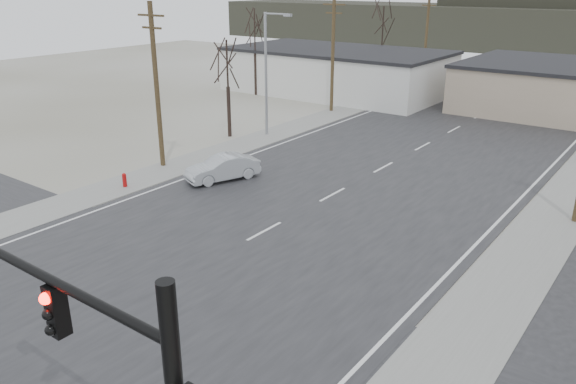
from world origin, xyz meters
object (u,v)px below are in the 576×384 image
(sedan_crossing, at_px, (223,168))
(fire_hydrant, at_px, (125,180))
(traffic_signal_mast, at_px, (101,377))
(car_far_b, at_px, (498,73))
(car_far_a, at_px, (541,105))

(sedan_crossing, bearing_deg, fire_hydrant, -109.05)
(fire_hydrant, bearing_deg, traffic_signal_mast, -38.13)
(traffic_signal_mast, relative_size, sedan_crossing, 2.04)
(car_far_b, bearing_deg, car_far_a, -55.88)
(fire_hydrant, distance_m, sedan_crossing, 5.62)
(sedan_crossing, bearing_deg, car_far_b, 109.64)
(sedan_crossing, distance_m, car_far_a, 31.28)
(sedan_crossing, xyz_separation_m, car_far_a, (10.64, 29.41, 0.12))
(sedan_crossing, relative_size, car_far_b, 0.99)
(sedan_crossing, bearing_deg, car_far_a, 91.74)
(traffic_signal_mast, height_order, fire_hydrant, traffic_signal_mast)
(traffic_signal_mast, bearing_deg, car_far_a, 94.53)
(car_far_a, bearing_deg, fire_hydrant, 85.13)
(car_far_a, xyz_separation_m, car_far_b, (-9.03, 16.95, -0.10))
(traffic_signal_mast, relative_size, car_far_b, 2.03)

